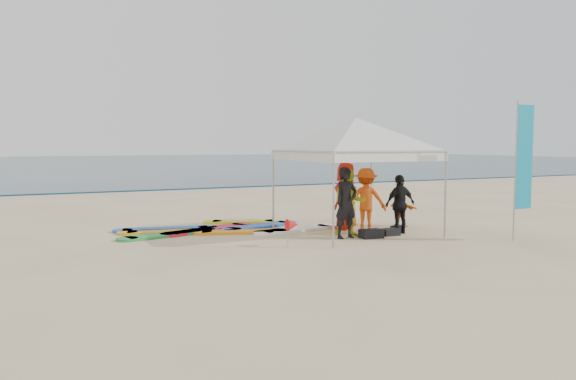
# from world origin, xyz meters

# --- Properties ---
(ground) EXTENTS (120.00, 120.00, 0.00)m
(ground) POSITION_xyz_m (0.00, 0.00, 0.00)
(ground) COLOR beige
(ground) RESTS_ON ground
(ocean) EXTENTS (160.00, 84.00, 0.08)m
(ocean) POSITION_xyz_m (0.00, 60.00, 0.04)
(ocean) COLOR #0C2633
(ocean) RESTS_ON ground
(shoreline_foam) EXTENTS (160.00, 1.20, 0.01)m
(shoreline_foam) POSITION_xyz_m (0.00, 18.20, 0.00)
(shoreline_foam) COLOR silver
(shoreline_foam) RESTS_ON ground
(person_black_a) EXTENTS (0.71, 0.51, 1.80)m
(person_black_a) POSITION_xyz_m (1.25, 1.75, 0.90)
(person_black_a) COLOR black
(person_black_a) RESTS_ON ground
(person_yellow) EXTENTS (1.06, 1.01, 1.73)m
(person_yellow) POSITION_xyz_m (1.51, 2.02, 0.87)
(person_yellow) COLOR gold
(person_yellow) RESTS_ON ground
(person_orange_a) EXTENTS (1.28, 1.11, 1.72)m
(person_orange_a) POSITION_xyz_m (2.33, 2.48, 0.86)
(person_orange_a) COLOR #F15815
(person_orange_a) RESTS_ON ground
(person_black_b) EXTENTS (0.93, 0.41, 1.57)m
(person_black_b) POSITION_xyz_m (2.91, 1.74, 0.78)
(person_black_b) COLOR black
(person_black_b) RESTS_ON ground
(person_orange_b) EXTENTS (1.09, 0.98, 1.86)m
(person_orange_b) POSITION_xyz_m (2.04, 3.03, 0.93)
(person_orange_b) COLOR red
(person_orange_b) RESTS_ON ground
(person_seated) EXTENTS (0.48, 0.98, 1.02)m
(person_seated) POSITION_xyz_m (3.78, 2.79, 0.51)
(person_seated) COLOR orange
(person_seated) RESTS_ON ground
(canopy_tent) EXTENTS (4.64, 4.64, 3.50)m
(canopy_tent) POSITION_xyz_m (1.90, 2.36, 3.05)
(canopy_tent) COLOR #A5A5A8
(canopy_tent) RESTS_ON ground
(feather_flag) EXTENTS (0.58, 0.04, 3.41)m
(feather_flag) POSITION_xyz_m (4.96, -0.42, 2.01)
(feather_flag) COLOR #A5A5A8
(feather_flag) RESTS_ON ground
(marker_pennant) EXTENTS (0.28, 0.28, 0.64)m
(marker_pennant) POSITION_xyz_m (-0.44, 1.38, 0.49)
(marker_pennant) COLOR #A5A5A8
(marker_pennant) RESTS_ON ground
(gear_pile) EXTENTS (1.60, 0.76, 0.22)m
(gear_pile) POSITION_xyz_m (2.16, 1.60, 0.10)
(gear_pile) COLOR black
(gear_pile) RESTS_ON ground
(surfboard_spread) EXTENTS (5.60, 3.10, 0.07)m
(surfboard_spread) POSITION_xyz_m (-1.22, 4.34, 0.04)
(surfboard_spread) COLOR blue
(surfboard_spread) RESTS_ON ground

